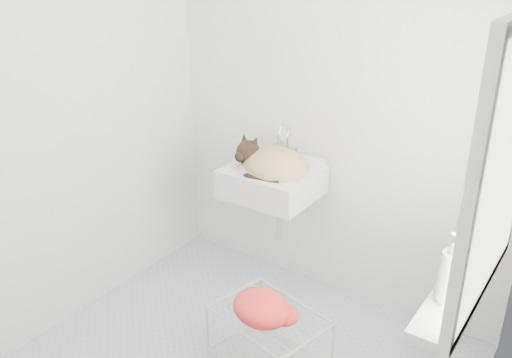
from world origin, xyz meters
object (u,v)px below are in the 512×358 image
Objects in this scene: sink at (272,169)px; bottle_b at (458,283)px; bottle_c at (471,263)px; bottle_a at (447,301)px; wire_rack at (269,341)px; cat at (272,164)px.

sink is 2.66× the size of bottle_b.
bottle_c is at bearing 90.00° from bottle_b.
bottle_a is 0.14m from bottle_b.
bottle_b is at bearing 0.77° from wire_rack.
sink reaches higher than bottle_b.
bottle_c is (0.00, 0.18, 0.00)m from bottle_b.
wire_rack is 1.14m from bottle_c.
bottle_a is (1.26, -0.72, 0.00)m from sink.
wire_rack is (0.37, -0.59, -0.70)m from sink.
bottle_c is (0.00, 0.32, 0.00)m from bottle_a.
sink is 1.32m from bottle_c.
bottle_c is (1.26, -0.40, 0.00)m from sink.
cat is 2.23× the size of bottle_b.
bottle_c is (0.88, 0.19, 0.70)m from wire_rack.
bottle_a is 1.44× the size of bottle_c.
cat is 2.60× the size of bottle_c.
bottle_c is at bearing -17.55° from sink.
cat is 0.80× the size of wire_rack.
bottle_a is at bearing -90.00° from bottle_b.
cat reaches higher than wire_rack.
sink is 2.16× the size of bottle_a.
sink is 0.05m from cat.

